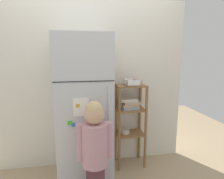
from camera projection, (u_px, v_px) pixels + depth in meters
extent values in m
plane|color=tan|center=(95.00, 176.00, 2.48)|extent=(6.00, 6.00, 0.00)
cube|color=silver|center=(91.00, 84.00, 2.64)|extent=(2.61, 0.03, 2.25)
cube|color=silver|center=(84.00, 110.00, 2.32)|extent=(0.63, 0.64, 1.75)
cube|color=black|center=(84.00, 81.00, 1.94)|extent=(0.61, 0.01, 0.01)
cylinder|color=silver|center=(109.00, 105.00, 2.01)|extent=(0.02, 0.02, 0.40)
cube|color=white|center=(81.00, 107.00, 1.98)|extent=(0.16, 0.00, 0.19)
cube|color=#46CE24|center=(70.00, 123.00, 1.98)|extent=(0.04, 0.01, 0.04)
cube|color=gold|center=(78.00, 106.00, 1.97)|extent=(0.04, 0.01, 0.04)
cube|color=blue|center=(73.00, 125.00, 1.99)|extent=(0.04, 0.02, 0.04)
cube|color=red|center=(80.00, 131.00, 2.02)|extent=(0.04, 0.02, 0.04)
cylinder|color=#BF8C99|center=(95.00, 144.00, 1.89)|extent=(0.26, 0.26, 0.43)
sphere|color=#BF8C99|center=(94.00, 122.00, 1.93)|extent=(0.11, 0.11, 0.11)
sphere|color=tan|center=(94.00, 115.00, 1.84)|extent=(0.19, 0.19, 0.19)
sphere|color=tan|center=(94.00, 109.00, 1.83)|extent=(0.16, 0.16, 0.16)
cylinder|color=#BF8C99|center=(80.00, 142.00, 1.86)|extent=(0.07, 0.07, 0.36)
cylinder|color=#BF8C99|center=(109.00, 140.00, 1.91)|extent=(0.07, 0.07, 0.36)
cylinder|color=olive|center=(119.00, 130.00, 2.50)|extent=(0.04, 0.04, 1.13)
cylinder|color=olive|center=(146.00, 128.00, 2.56)|extent=(0.04, 0.04, 1.13)
cylinder|color=olive|center=(115.00, 123.00, 2.75)|extent=(0.04, 0.04, 1.13)
cylinder|color=olive|center=(140.00, 122.00, 2.81)|extent=(0.04, 0.04, 1.13)
cube|color=olive|center=(131.00, 86.00, 2.56)|extent=(0.38, 0.27, 0.02)
cube|color=olive|center=(130.00, 109.00, 2.61)|extent=(0.38, 0.27, 0.02)
cube|color=olive|center=(130.00, 133.00, 2.68)|extent=(0.38, 0.27, 0.02)
cube|color=#99B2C6|center=(130.00, 108.00, 2.61)|extent=(0.22, 0.17, 0.03)
cube|color=#C6AD8E|center=(130.00, 105.00, 2.61)|extent=(0.22, 0.16, 0.04)
cube|color=#C6AD8E|center=(132.00, 103.00, 2.59)|extent=(0.23, 0.18, 0.03)
cube|color=silver|center=(129.00, 100.00, 2.60)|extent=(0.23, 0.17, 0.04)
cylinder|color=beige|center=(125.00, 131.00, 2.66)|extent=(0.12, 0.12, 0.05)
cube|color=white|center=(132.00, 85.00, 2.54)|extent=(0.19, 0.18, 0.01)
cube|color=white|center=(134.00, 83.00, 2.45)|extent=(0.19, 0.01, 0.08)
cube|color=white|center=(130.00, 81.00, 2.62)|extent=(0.19, 0.01, 0.08)
cube|color=white|center=(125.00, 82.00, 2.52)|extent=(0.01, 0.18, 0.08)
cube|color=white|center=(139.00, 82.00, 2.55)|extent=(0.01, 0.18, 0.08)
sphere|color=maroon|center=(135.00, 82.00, 2.52)|extent=(0.07, 0.07, 0.07)
sphere|color=maroon|center=(134.00, 82.00, 2.55)|extent=(0.06, 0.06, 0.06)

